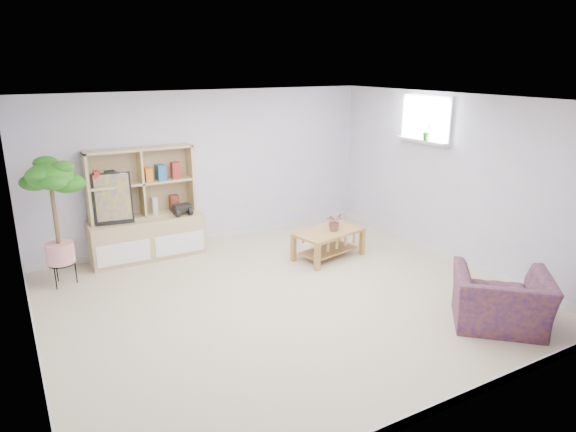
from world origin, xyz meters
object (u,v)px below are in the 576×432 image
coffee_table (328,244)px  floor_tree (56,223)px  armchair (501,297)px  storage_unit (145,205)px

coffee_table → floor_tree: bearing=153.6°
coffee_table → armchair: bearing=-92.5°
storage_unit → coffee_table: storage_unit is taller
coffee_table → floor_tree: size_ratio=0.61×
coffee_table → armchair: size_ratio=1.04×
coffee_table → floor_tree: (-3.56, 0.90, 0.63)m
storage_unit → floor_tree: 1.30m
storage_unit → coffee_table: (2.32, -1.33, -0.61)m
floor_tree → armchair: bearing=-41.6°
floor_tree → storage_unit: bearing=19.3°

